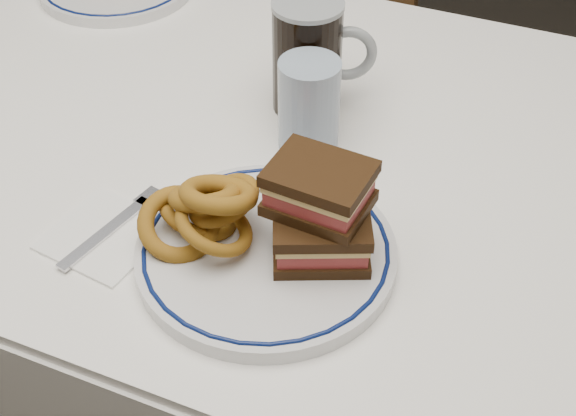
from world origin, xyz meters
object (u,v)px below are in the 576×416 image
at_px(chair_far, 347,37).
at_px(reuben_sandwich, 320,212).
at_px(main_plate, 266,253).
at_px(beer_mug, 310,56).

distance_m(chair_far, reuben_sandwich, 1.10).
xyz_separation_m(chair_far, main_plate, (0.25, -1.01, 0.32)).
bearing_deg(reuben_sandwich, beer_mug, 113.99).
relative_size(main_plate, beer_mug, 1.84).
bearing_deg(main_plate, chair_far, 103.84).
bearing_deg(reuben_sandwich, chair_far, 107.14).
bearing_deg(chair_far, reuben_sandwich, -72.86).
distance_m(reuben_sandwich, beer_mug, 0.31).
distance_m(chair_far, main_plate, 1.09).
relative_size(chair_far, beer_mug, 5.03).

